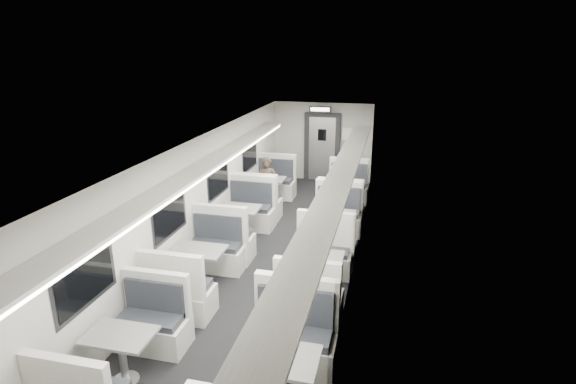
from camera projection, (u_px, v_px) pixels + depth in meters
The scene contains 18 objects.
room at pixel (271, 209), 8.19m from camera, with size 3.24×12.24×2.64m.
booth_left_a at pixel (267, 192), 11.65m from camera, with size 1.10×2.22×1.19m.
booth_left_b at pixel (238, 224), 9.57m from camera, with size 1.11×2.24×1.20m.
booth_left_c at pixel (200, 269), 7.71m from camera, with size 1.07×2.16×1.16m.
booth_left_d at pixel (123, 358), 5.57m from camera, with size 0.99×2.00×1.07m.
booth_right_a at pixel (344, 197), 11.34m from camera, with size 1.06×2.16×1.15m.
booth_right_b at pixel (333, 230), 9.32m from camera, with size 1.07×2.18×1.16m.
booth_right_c at pixel (317, 274), 7.58m from camera, with size 1.01×2.05×1.09m.
passenger at pixel (267, 185), 11.18m from camera, with size 0.52×0.34×1.42m, color black.
window_a at pixel (250, 154), 11.61m from camera, with size 0.02×1.18×0.84m, color black.
window_b at pixel (218, 178), 9.57m from camera, with size 0.02×1.18×0.84m, color black.
window_c at pixel (170, 214), 7.54m from camera, with size 0.02×1.18×0.84m, color black.
window_d at pixel (85, 276), 5.51m from camera, with size 0.02×1.18×0.84m, color black.
luggage_rack_left at pixel (198, 171), 7.96m from camera, with size 0.46×10.40×0.09m.
luggage_rack_right at pixel (338, 180), 7.42m from camera, with size 0.46×10.40×0.09m.
vestibule_door at pixel (322, 148), 13.72m from camera, with size 1.10×0.13×2.10m.
exit_sign at pixel (320, 109), 12.88m from camera, with size 0.62×0.12×0.16m.
wall_notice at pixel (347, 134), 13.40m from camera, with size 0.32×0.02×0.40m, color white.
Camera 1 is at (2.06, -7.40, 4.06)m, focal length 28.00 mm.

